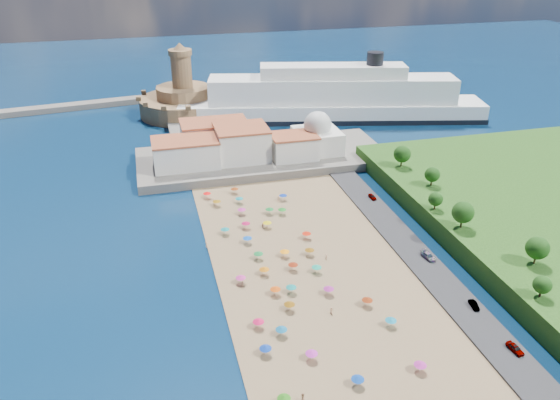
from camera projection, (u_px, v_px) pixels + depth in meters
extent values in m
plane|color=#071938|center=(290.00, 274.00, 134.47)|extent=(700.00, 700.00, 0.00)
cube|color=#59544C|center=(263.00, 158.00, 199.39)|extent=(90.00, 36.00, 3.00)
cube|color=#59544C|center=(192.00, 133.00, 224.92)|extent=(18.00, 70.00, 2.40)
cube|color=silver|center=(186.00, 153.00, 186.95)|extent=(22.00, 14.00, 9.00)
cube|color=silver|center=(242.00, 144.00, 192.74)|extent=(18.00, 16.00, 11.00)
cube|color=silver|center=(294.00, 147.00, 194.00)|extent=(16.00, 12.00, 8.00)
cube|color=silver|center=(214.00, 136.00, 201.57)|extent=(24.00, 14.00, 10.00)
cube|color=silver|center=(317.00, 141.00, 199.72)|extent=(16.00, 16.00, 8.00)
sphere|color=silver|center=(318.00, 125.00, 197.06)|extent=(10.00, 10.00, 10.00)
cylinder|color=silver|center=(318.00, 115.00, 195.37)|extent=(1.20, 1.20, 1.60)
cylinder|color=olive|center=(184.00, 106.00, 249.71)|extent=(40.00, 40.00, 8.00)
cylinder|color=olive|center=(183.00, 92.00, 246.82)|extent=(24.00, 24.00, 5.00)
cylinder|color=olive|center=(181.00, 71.00, 242.61)|extent=(9.00, 9.00, 14.00)
cylinder|color=olive|center=(180.00, 52.00, 238.97)|extent=(10.40, 10.40, 2.40)
cone|color=olive|center=(179.00, 46.00, 237.78)|extent=(6.00, 6.00, 3.00)
cube|color=black|center=(331.00, 117.00, 244.85)|extent=(136.58, 50.54, 2.18)
cube|color=white|center=(331.00, 110.00, 243.55)|extent=(135.52, 49.92, 8.07)
cube|color=white|center=(332.00, 90.00, 239.37)|extent=(108.50, 40.29, 10.77)
cube|color=white|center=(333.00, 71.00, 235.79)|extent=(64.01, 26.56, 5.38)
cylinder|color=black|center=(375.00, 58.00, 233.79)|extent=(7.18, 7.18, 5.38)
cylinder|color=gray|center=(267.00, 225.00, 154.60)|extent=(0.07, 0.07, 2.00)
cone|color=yellow|center=(267.00, 222.00, 154.20)|extent=(2.50, 2.50, 0.60)
cylinder|color=gray|center=(225.00, 231.00, 151.19)|extent=(0.07, 0.07, 2.00)
cone|color=#0D777B|center=(225.00, 228.00, 150.79)|extent=(2.50, 2.50, 0.60)
cylinder|color=gray|center=(246.00, 225.00, 154.23)|extent=(0.07, 0.07, 2.00)
cone|color=#B50E47|center=(246.00, 223.00, 153.83)|extent=(2.50, 2.50, 0.60)
cylinder|color=gray|center=(358.00, 382.00, 100.79)|extent=(0.07, 0.07, 2.00)
cone|color=#0B3A98|center=(358.00, 378.00, 100.39)|extent=(2.50, 2.50, 0.60)
cylinder|color=gray|center=(269.00, 211.00, 162.06)|extent=(0.07, 0.07, 2.00)
cone|color=#14742C|center=(269.00, 208.00, 161.67)|extent=(2.50, 2.50, 0.60)
cylinder|color=gray|center=(312.00, 356.00, 106.89)|extent=(0.07, 0.07, 2.00)
cone|color=#BF29AE|center=(312.00, 352.00, 106.49)|extent=(2.50, 2.50, 0.60)
cylinder|color=gray|center=(247.00, 240.00, 146.81)|extent=(0.07, 0.07, 2.00)
cone|color=blue|center=(247.00, 237.00, 146.41)|extent=(2.50, 2.50, 0.60)
cylinder|color=gray|center=(291.00, 289.00, 126.68)|extent=(0.07, 0.07, 2.00)
cone|color=#0D7C7B|center=(291.00, 286.00, 126.28)|extent=(2.50, 2.50, 0.60)
cylinder|color=gray|center=(235.00, 191.00, 174.76)|extent=(0.07, 0.07, 2.00)
cone|color=maroon|center=(234.00, 188.00, 174.36)|extent=(2.50, 2.50, 0.60)
cylinder|color=gray|center=(367.00, 302.00, 122.29)|extent=(0.07, 0.07, 2.00)
cone|color=maroon|center=(367.00, 299.00, 121.89)|extent=(2.50, 2.50, 0.60)
cylinder|color=gray|center=(281.00, 332.00, 113.30)|extent=(0.07, 0.07, 2.00)
cone|color=#0E5C89|center=(281.00, 328.00, 112.90)|extent=(2.50, 2.50, 0.60)
cylinder|color=gray|center=(309.00, 252.00, 141.37)|extent=(0.07, 0.07, 2.00)
cone|color=#7D4E0B|center=(310.00, 249.00, 140.97)|extent=(2.50, 2.50, 0.60)
cylinder|color=gray|center=(241.00, 280.00, 130.16)|extent=(0.07, 0.07, 2.00)
cone|color=#C22987|center=(241.00, 277.00, 129.76)|extent=(2.50, 2.50, 0.60)
cylinder|color=gray|center=(264.00, 271.00, 133.36)|extent=(0.07, 0.07, 2.00)
cone|color=#C86B0A|center=(264.00, 268.00, 132.96)|extent=(2.50, 2.50, 0.60)
cylinder|color=gray|center=(391.00, 323.00, 115.96)|extent=(0.07, 0.07, 2.00)
cone|color=#10769A|center=(391.00, 319.00, 115.56)|extent=(2.50, 2.50, 0.60)
cylinder|color=gray|center=(420.00, 367.00, 104.08)|extent=(0.07, 0.07, 2.00)
cone|color=#B22690|center=(420.00, 364.00, 103.68)|extent=(2.50, 2.50, 0.60)
cylinder|color=gray|center=(282.00, 211.00, 161.86)|extent=(0.07, 0.07, 2.00)
cone|color=#178121|center=(282.00, 209.00, 161.46)|extent=(2.50, 2.50, 0.60)
cone|color=#277514|center=(284.00, 397.00, 96.25)|extent=(2.50, 2.50, 0.60)
cylinder|color=gray|center=(239.00, 200.00, 168.49)|extent=(0.07, 0.07, 2.00)
cone|color=#0E7A85|center=(239.00, 198.00, 168.09)|extent=(2.50, 2.50, 0.60)
cylinder|color=gray|center=(289.00, 307.00, 120.89)|extent=(0.07, 0.07, 2.00)
cone|color=brown|center=(289.00, 303.00, 120.49)|extent=(2.50, 2.50, 0.60)
cylinder|color=gray|center=(275.00, 291.00, 126.00)|extent=(0.07, 0.07, 2.00)
cone|color=#D94A09|center=(275.00, 288.00, 125.60)|extent=(2.50, 2.50, 0.60)
cylinder|color=gray|center=(293.00, 267.00, 135.21)|extent=(0.07, 0.07, 2.00)
cone|color=maroon|center=(293.00, 264.00, 134.81)|extent=(2.50, 2.50, 0.60)
cylinder|color=gray|center=(258.00, 324.00, 115.55)|extent=(0.07, 0.07, 2.00)
cone|color=#CA1047|center=(258.00, 321.00, 115.15)|extent=(2.50, 2.50, 0.60)
cylinder|color=gray|center=(242.00, 211.00, 161.84)|extent=(0.07, 0.07, 2.00)
cone|color=#BC288E|center=(242.00, 209.00, 161.44)|extent=(2.50, 2.50, 0.60)
cylinder|color=gray|center=(266.00, 351.00, 108.19)|extent=(0.07, 0.07, 2.00)
cone|color=navy|center=(265.00, 347.00, 107.79)|extent=(2.50, 2.50, 0.60)
cylinder|color=gray|center=(329.00, 291.00, 126.15)|extent=(0.07, 0.07, 2.00)
cone|color=#A02287|center=(329.00, 288.00, 125.75)|extent=(2.50, 2.50, 0.60)
cylinder|color=gray|center=(317.00, 269.00, 134.19)|extent=(0.07, 0.07, 2.00)
cone|color=#109A77|center=(317.00, 266.00, 133.79)|extent=(2.50, 2.50, 0.60)
cylinder|color=gray|center=(283.00, 197.00, 170.47)|extent=(0.07, 0.07, 2.00)
cone|color=#0B2D9B|center=(283.00, 195.00, 170.07)|extent=(2.50, 2.50, 0.60)
cylinder|color=gray|center=(258.00, 256.00, 139.79)|extent=(0.07, 0.07, 2.00)
cone|color=#147532|center=(258.00, 253.00, 139.39)|extent=(2.50, 2.50, 0.60)
cylinder|color=gray|center=(285.00, 254.00, 140.71)|extent=(0.07, 0.07, 2.00)
cone|color=orange|center=(285.00, 251.00, 140.31)|extent=(2.50, 2.50, 0.60)
cylinder|color=gray|center=(307.00, 235.00, 149.09)|extent=(0.07, 0.07, 2.00)
cone|color=red|center=(307.00, 233.00, 148.69)|extent=(2.50, 2.50, 0.60)
cylinder|color=gray|center=(207.00, 195.00, 171.77)|extent=(0.07, 0.07, 2.00)
cone|color=#FF0B0B|center=(207.00, 193.00, 171.37)|extent=(2.50, 2.50, 0.60)
cylinder|color=gray|center=(217.00, 203.00, 166.72)|extent=(0.07, 0.07, 2.00)
cone|color=#9B6A0E|center=(217.00, 201.00, 166.32)|extent=(2.50, 2.50, 0.60)
imported|color=tan|center=(214.00, 202.00, 167.76)|extent=(0.96, 1.18, 1.88)
imported|color=tan|center=(263.00, 225.00, 154.61)|extent=(0.96, 0.96, 1.56)
imported|color=tan|center=(242.00, 284.00, 128.87)|extent=(1.01, 0.89, 1.75)
imported|color=tan|center=(326.00, 257.00, 139.56)|extent=(0.63, 0.71, 1.63)
imported|color=tan|center=(279.00, 199.00, 169.72)|extent=(1.35, 1.29, 1.84)
imported|color=tan|center=(303.00, 397.00, 97.57)|extent=(0.61, 1.65, 1.76)
imported|color=tan|center=(206.00, 245.00, 144.90)|extent=(1.16, 1.35, 1.81)
imported|color=tan|center=(331.00, 311.00, 119.89)|extent=(0.95, 0.76, 1.69)
imported|color=gray|center=(515.00, 348.00, 108.62)|extent=(2.07, 4.27, 1.40)
imported|color=gray|center=(372.00, 197.00, 170.63)|extent=(1.65, 3.80, 1.28)
imported|color=gray|center=(474.00, 305.00, 121.36)|extent=(1.79, 3.81, 1.21)
imported|color=gray|center=(428.00, 256.00, 139.45)|extent=(2.71, 5.11, 1.41)
cylinder|color=#382314|center=(540.00, 292.00, 115.91)|extent=(0.50, 0.50, 2.18)
sphere|color=#14380F|center=(542.00, 285.00, 115.04)|extent=(3.92, 3.92, 3.92)
cylinder|color=#382314|center=(535.00, 258.00, 127.29)|extent=(0.50, 0.50, 3.00)
sphere|color=#14380F|center=(538.00, 248.00, 126.10)|extent=(5.40, 5.40, 5.40)
cylinder|color=#382314|center=(461.00, 222.00, 142.79)|extent=(0.50, 0.50, 3.19)
sphere|color=#14380F|center=(463.00, 212.00, 141.52)|extent=(5.74, 5.74, 5.74)
cylinder|color=#382314|center=(435.00, 205.00, 152.40)|extent=(0.50, 0.50, 2.25)
sphere|color=#14380F|center=(436.00, 199.00, 151.50)|extent=(4.05, 4.05, 4.05)
cylinder|color=#382314|center=(431.00, 181.00, 166.57)|extent=(0.50, 0.50, 2.58)
sphere|color=#14380F|center=(432.00, 174.00, 165.54)|extent=(4.65, 4.65, 4.65)
cylinder|color=#382314|center=(401.00, 162.00, 179.92)|extent=(0.50, 0.50, 3.13)
sphere|color=#14380F|center=(402.00, 154.00, 178.68)|extent=(5.63, 5.63, 5.63)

